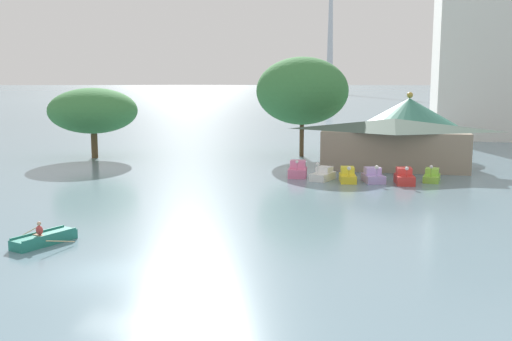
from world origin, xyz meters
The scene contains 12 objects.
ground_plane centered at (0.00, 0.00, 0.00)m, with size 2000.00×2000.00×0.00m, color slate.
rowboat_with_rower centered at (-5.31, 3.66, 0.30)m, with size 3.39×3.75×1.31m.
pedal_boat_pink centered at (4.95, 28.51, 0.59)m, with size 1.77×2.59×1.67m.
pedal_boat_white centered at (7.38, 27.28, 0.47)m, with size 2.21×3.02×1.69m.
pedal_boat_yellow centered at (9.55, 26.84, 0.51)m, with size 1.69×2.87×1.52m.
pedal_boat_lavender centered at (11.72, 27.09, 0.50)m, with size 2.18×2.75×1.61m.
pedal_boat_red centered at (14.32, 26.68, 0.56)m, with size 1.75×2.71×1.65m.
pedal_boat_lime centered at (16.72, 28.58, 0.44)m, with size 1.70×2.82×1.58m.
boathouse centered at (13.57, 35.77, 2.58)m, with size 15.08×7.80×4.95m.
green_roof_pavilion centered at (15.37, 45.12, 3.87)m, with size 10.61×10.61×7.39m.
shoreline_tree_tall_left centered at (-19.40, 36.86, 5.31)m, with size 9.87×9.87×7.87m.
shoreline_tree_mid centered at (3.39, 42.91, 7.50)m, with size 10.47×10.47×11.34m.
Camera 1 is at (12.15, -23.80, 8.74)m, focal length 41.11 mm.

